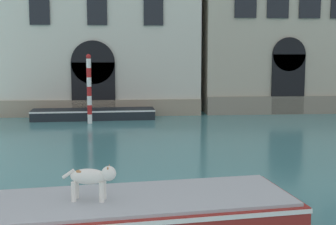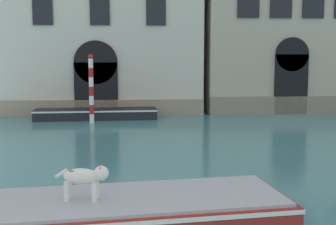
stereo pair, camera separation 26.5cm
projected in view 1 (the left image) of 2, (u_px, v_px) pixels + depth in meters
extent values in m
cube|color=gray|center=(99.00, 108.00, 24.11)|extent=(10.64, 0.16, 0.86)
cube|color=black|center=(94.00, 90.00, 23.95)|extent=(2.22, 0.14, 2.78)
cylinder|color=black|center=(93.00, 62.00, 23.77)|extent=(2.22, 0.14, 2.22)
cube|color=black|center=(39.00, 6.00, 23.21)|extent=(1.00, 0.10, 1.84)
cube|color=black|center=(97.00, 7.00, 23.45)|extent=(1.00, 0.10, 1.84)
cube|color=black|center=(153.00, 7.00, 23.70)|extent=(1.00, 0.10, 1.84)
cube|color=gray|center=(306.00, 105.00, 25.05)|extent=(10.70, 0.16, 0.97)
cube|color=black|center=(288.00, 84.00, 24.81)|extent=(1.78, 0.14, 3.19)
cylinder|color=black|center=(289.00, 54.00, 24.61)|extent=(1.78, 0.14, 1.78)
cube|color=black|center=(246.00, 0.00, 24.06)|extent=(1.14, 0.10, 1.80)
cube|color=black|center=(278.00, 0.00, 24.21)|extent=(1.14, 0.10, 1.80)
cube|color=black|center=(310.00, 1.00, 24.36)|extent=(1.14, 0.10, 1.80)
cube|color=maroon|center=(110.00, 218.00, 8.49)|extent=(7.03, 2.93, 0.63)
cube|color=white|center=(110.00, 205.00, 8.46)|extent=(7.06, 2.97, 0.08)
cube|color=#9EA3A8|center=(110.00, 200.00, 8.44)|extent=(6.80, 2.74, 0.06)
cylinder|color=silver|center=(104.00, 189.00, 8.41)|extent=(0.09, 0.09, 0.36)
cylinder|color=silver|center=(102.00, 192.00, 8.21)|extent=(0.09, 0.09, 0.36)
cylinder|color=silver|center=(77.00, 189.00, 8.44)|extent=(0.09, 0.09, 0.36)
cylinder|color=silver|center=(74.00, 192.00, 8.25)|extent=(0.09, 0.09, 0.36)
ellipsoid|color=silver|center=(89.00, 177.00, 8.29)|extent=(0.70, 0.38, 0.28)
ellipsoid|color=#AD7042|center=(83.00, 172.00, 8.29)|extent=(0.32, 0.24, 0.10)
sphere|color=silver|center=(109.00, 173.00, 8.26)|extent=(0.26, 0.26, 0.26)
cone|color=#AD7042|center=(109.00, 167.00, 8.32)|extent=(0.08, 0.08, 0.11)
cone|color=#AD7042|center=(108.00, 169.00, 8.17)|extent=(0.08, 0.08, 0.11)
cylinder|color=silver|center=(68.00, 174.00, 8.31)|extent=(0.24, 0.10, 0.19)
cube|color=black|center=(94.00, 114.00, 23.10)|extent=(6.03, 1.57, 0.51)
cube|color=white|center=(94.00, 110.00, 23.07)|extent=(6.06, 1.61, 0.08)
cube|color=#8C7251|center=(94.00, 115.00, 23.10)|extent=(3.33, 1.13, 0.46)
cylinder|color=white|center=(90.00, 119.00, 21.78)|extent=(0.21, 0.21, 0.43)
cylinder|color=#B21E1E|center=(90.00, 110.00, 21.72)|extent=(0.21, 0.21, 0.43)
cylinder|color=white|center=(89.00, 101.00, 21.67)|extent=(0.21, 0.21, 0.43)
cylinder|color=#B21E1E|center=(89.00, 91.00, 21.61)|extent=(0.21, 0.21, 0.43)
cylinder|color=white|center=(89.00, 82.00, 21.56)|extent=(0.21, 0.21, 0.43)
cylinder|color=#B21E1E|center=(89.00, 73.00, 21.50)|extent=(0.21, 0.21, 0.43)
cylinder|color=white|center=(89.00, 63.00, 21.45)|extent=(0.21, 0.21, 0.43)
sphere|color=#B21E1E|center=(88.00, 56.00, 21.41)|extent=(0.22, 0.22, 0.22)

